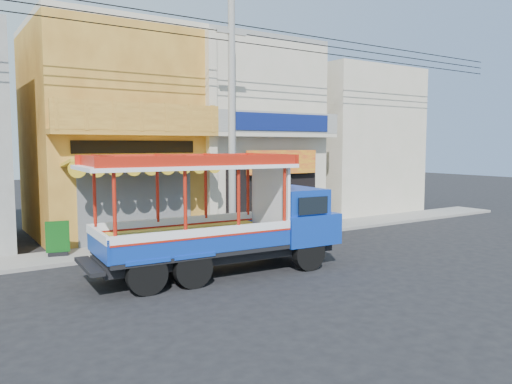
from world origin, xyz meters
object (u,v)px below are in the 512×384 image
green_sign (58,241)px  songthaew_truck (235,216)px  potted_plant_a (314,218)px  utility_pole (235,106)px  potted_plant_b (313,218)px

green_sign → songthaew_truck: bearing=-48.4°
songthaew_truck → potted_plant_a: 7.57m
utility_pole → potted_plant_a: utility_pole is taller
green_sign → potted_plant_b: bearing=-3.4°
songthaew_truck → potted_plant_a: songthaew_truck is taller
potted_plant_a → potted_plant_b: 0.35m
utility_pole → songthaew_truck: size_ratio=3.82×
songthaew_truck → potted_plant_b: (6.06, 3.80, -1.01)m
potted_plant_a → potted_plant_b: size_ratio=0.89×
utility_pole → green_sign: (-6.08, 0.84, -4.45)m
songthaew_truck → green_sign: songthaew_truck is taller
potted_plant_b → utility_pole: bearing=41.3°
utility_pole → green_sign: 7.58m
potted_plant_a → potted_plant_b: potted_plant_b is taller
songthaew_truck → potted_plant_b: bearing=32.1°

